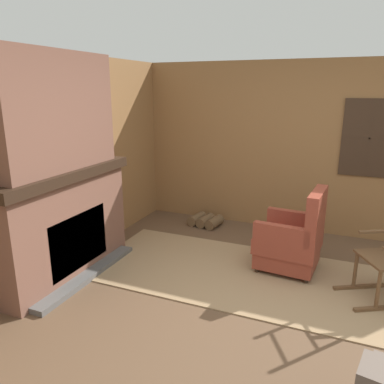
{
  "coord_description": "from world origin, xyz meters",
  "views": [
    {
      "loc": [
        0.53,
        -3.01,
        2.03
      ],
      "look_at": [
        -1.04,
        0.74,
        0.9
      ],
      "focal_mm": 35.0,
      "sensor_mm": 36.0,
      "label": 1
    }
  ],
  "objects_px": {
    "storage_case": "(91,155)",
    "decorative_plate_on_mantel": "(53,158)",
    "armchair": "(292,241)",
    "oil_lamp_vase": "(23,169)",
    "firewood_stack": "(206,220)"
  },
  "relations": [
    {
      "from": "storage_case",
      "to": "decorative_plate_on_mantel",
      "type": "distance_m",
      "value": 0.6
    },
    {
      "from": "armchair",
      "to": "oil_lamp_vase",
      "type": "xyz_separation_m",
      "value": [
        -2.33,
        -1.52,
        0.94
      ]
    },
    {
      "from": "oil_lamp_vase",
      "to": "storage_case",
      "type": "distance_m",
      "value": 1.01
    },
    {
      "from": "armchair",
      "to": "decorative_plate_on_mantel",
      "type": "relative_size",
      "value": 3.81
    },
    {
      "from": "firewood_stack",
      "to": "oil_lamp_vase",
      "type": "relative_size",
      "value": 1.97
    },
    {
      "from": "firewood_stack",
      "to": "decorative_plate_on_mantel",
      "type": "height_order",
      "value": "decorative_plate_on_mantel"
    },
    {
      "from": "armchair",
      "to": "firewood_stack",
      "type": "xyz_separation_m",
      "value": [
        -1.42,
        0.98,
        -0.28
      ]
    },
    {
      "from": "storage_case",
      "to": "armchair",
      "type": "bearing_deg",
      "value": 12.37
    },
    {
      "from": "decorative_plate_on_mantel",
      "to": "storage_case",
      "type": "bearing_deg",
      "value": 88.06
    },
    {
      "from": "oil_lamp_vase",
      "to": "storage_case",
      "type": "relative_size",
      "value": 1.13
    },
    {
      "from": "armchair",
      "to": "storage_case",
      "type": "xyz_separation_m",
      "value": [
        -2.33,
        -0.51,
        0.91
      ]
    },
    {
      "from": "armchair",
      "to": "storage_case",
      "type": "distance_m",
      "value": 2.55
    },
    {
      "from": "firewood_stack",
      "to": "storage_case",
      "type": "bearing_deg",
      "value": -121.27
    },
    {
      "from": "oil_lamp_vase",
      "to": "decorative_plate_on_mantel",
      "type": "xyz_separation_m",
      "value": [
        -0.02,
        0.41,
        0.03
      ]
    },
    {
      "from": "oil_lamp_vase",
      "to": "decorative_plate_on_mantel",
      "type": "height_order",
      "value": "oil_lamp_vase"
    }
  ]
}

